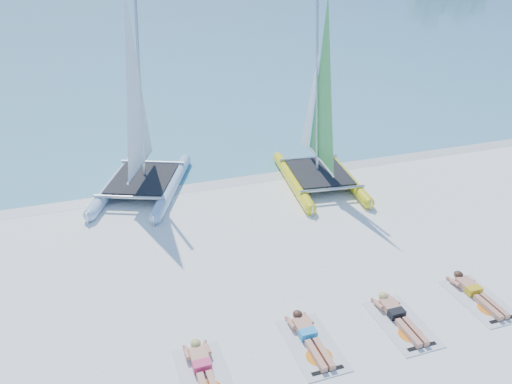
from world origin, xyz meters
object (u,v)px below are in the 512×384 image
Objects in this scene: towel_c at (402,324)px; sunbather_d at (475,291)px; catamaran_blue at (138,131)px; sunbather_c at (398,315)px; sunbather_b at (309,335)px; towel_d at (479,300)px; catamaran_yellow at (318,122)px; towel_b at (312,345)px; towel_a at (205,378)px; sunbather_a at (203,367)px.

sunbather_d is (2.25, 0.33, 0.11)m from towel_c.
sunbather_c is (4.59, -8.73, -1.97)m from catamaran_blue.
towel_d is (4.44, -0.09, -0.11)m from sunbather_b.
catamaran_yellow is 3.85× the size of sunbather_b.
towel_b and towel_d have the same top height.
sunbather_c is 2.26m from sunbather_d.
catamaran_blue is 9.44m from towel_b.
sunbather_c reaches higher than towel_b.
catamaran_yellow reaches higher than sunbather_b.
towel_a is at bearing -171.64° from sunbather_b.
sunbather_b reaches higher than towel_b.
towel_c is 2.28m from sunbather_d.
sunbather_a is 6.82m from towel_d.
sunbather_b is (-0.00, 0.19, 0.11)m from towel_b.
catamaran_yellow is at bearing 79.26° from sunbather_c.
towel_c and towel_d have the same top height.
sunbather_b is 4.44m from towel_d.
towel_b is 4.44m from towel_d.
sunbather_b is at bearing 8.36° from towel_a.
sunbather_a is 4.57m from sunbather_c.
catamaran_yellow reaches higher than sunbather_a.
towel_d is (0.80, -7.72, -2.09)m from catamaran_yellow.
sunbather_a is at bearing 179.16° from towel_b.
catamaran_yellow is at bearing 64.48° from sunbather_b.
sunbather_d is (0.80, -7.53, -1.98)m from catamaran_yellow.
sunbather_c is (-1.45, -7.67, -1.98)m from catamaran_yellow.
sunbather_a is 0.93× the size of towel_b.
catamaran_yellow is 3.85× the size of sunbather_d.
towel_b is 1.07× the size of sunbather_d.
catamaran_yellow is 8.04m from towel_d.
towel_a and towel_d have the same top height.
sunbather_c is 2.26m from towel_d.
catamaran_yellow reaches higher than towel_a.
catamaran_blue is 3.79× the size of towel_c.
towel_a is 0.22m from sunbather_a.
sunbather_a is at bearing -179.45° from towel_d.
towel_a is 2.38m from towel_b.
catamaran_blue reaches higher than catamaran_yellow.
towel_a is 1.07× the size of sunbather_a.
sunbather_c reaches higher than towel_d.
towel_a is 2.40m from sunbather_b.
towel_b is 2.20m from sunbather_c.
towel_c is at bearing -0.93° from sunbather_a.
towel_d is 1.07× the size of sunbather_d.
towel_d is (6.84, -8.78, -2.08)m from catamaran_blue.
catamaran_yellow is 3.59× the size of towel_d.
sunbather_a is (0.03, -8.85, -1.97)m from catamaran_blue.
towel_b is 1.00× the size of towel_c.
catamaran_yellow reaches higher than sunbather_c.
sunbather_a is 2.38m from sunbather_b.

